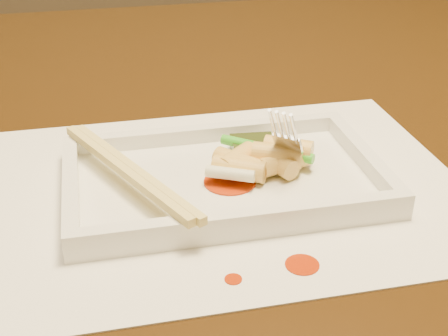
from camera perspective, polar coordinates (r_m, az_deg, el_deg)
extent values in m
cube|color=black|center=(0.68, -0.69, 3.75)|extent=(1.40, 0.90, 0.04)
cube|color=white|center=(0.52, 0.00, -1.80)|extent=(0.40, 0.30, 0.00)
cylinder|color=#B32A05|center=(0.44, 7.16, -8.76)|extent=(0.02, 0.02, 0.00)
cylinder|color=#B32A05|center=(0.42, 0.85, -10.13)|extent=(0.01, 0.01, 0.00)
cube|color=white|center=(0.52, 0.00, -1.35)|extent=(0.26, 0.16, 0.01)
cube|color=white|center=(0.58, -1.57, 3.21)|extent=(0.26, 0.01, 0.01)
cube|color=white|center=(0.45, 2.01, -4.76)|extent=(0.26, 0.01, 0.01)
cube|color=white|center=(0.51, -13.84, -1.75)|extent=(0.01, 0.14, 0.01)
cube|color=white|center=(0.55, 12.68, 1.06)|extent=(0.01, 0.14, 0.01)
cube|color=black|center=(0.56, 2.64, 2.10)|extent=(0.04, 0.03, 0.01)
cylinder|color=#EAEACC|center=(0.50, 0.57, -0.53)|extent=(0.04, 0.03, 0.01)
cylinder|color=green|center=(0.54, 3.91, 1.75)|extent=(0.07, 0.06, 0.01)
cube|color=#E3CD71|center=(0.50, -9.20, -0.22)|extent=(0.09, 0.17, 0.01)
cube|color=#E3CD71|center=(0.50, -8.29, -0.13)|extent=(0.09, 0.17, 0.01)
cylinder|color=#B32A05|center=(0.51, 0.54, -1.27)|extent=(0.04, 0.04, 0.00)
cylinder|color=#F2D571|center=(0.52, 5.59, 0.54)|extent=(0.05, 0.03, 0.02)
cylinder|color=#F2D571|center=(0.52, 4.81, 0.57)|extent=(0.03, 0.04, 0.02)
cylinder|color=#F2D571|center=(0.53, 5.91, 1.83)|extent=(0.04, 0.04, 0.02)
cylinder|color=#F2D571|center=(0.53, 1.19, 0.76)|extent=(0.04, 0.04, 0.02)
cylinder|color=#F2D571|center=(0.51, 1.40, -0.07)|extent=(0.05, 0.04, 0.02)
cylinder|color=#F2D571|center=(0.52, 4.91, 1.20)|extent=(0.05, 0.03, 0.02)
cylinder|color=#F2D571|center=(0.52, 1.32, 0.47)|extent=(0.04, 0.04, 0.02)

